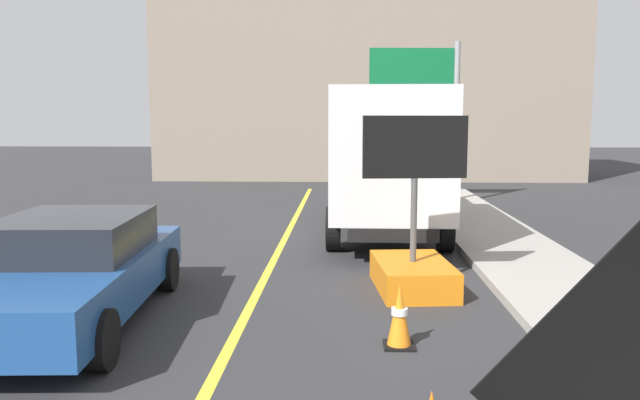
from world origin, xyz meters
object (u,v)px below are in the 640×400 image
Objects in this scene: highway_guide_sign at (431,94)px; pickup_car at (69,270)px; arrow_board_trailer at (413,259)px; traffic_cone_mid_lane at (399,316)px; box_truck at (385,157)px.

pickup_car is at bearing -117.73° from highway_guide_sign.
pickup_car is at bearing -159.49° from arrow_board_trailer.
pickup_car is at bearing 169.97° from traffic_cone_mid_lane.
highway_guide_sign reaches higher than pickup_car.
box_truck is at bearing -107.99° from highway_guide_sign.
traffic_cone_mid_lane is (-0.42, -2.49, -0.11)m from arrow_board_trailer.
arrow_board_trailer reaches higher than traffic_cone_mid_lane.
arrow_board_trailer is 2.53m from traffic_cone_mid_lane.
box_truck is (-0.15, 4.79, 1.29)m from arrow_board_trailer.
highway_guide_sign is (6.22, 11.84, 2.73)m from pickup_car.
pickup_car is (-4.50, -6.53, -1.08)m from box_truck.
box_truck is 1.42× the size of highway_guide_sign.
pickup_car is (-4.65, -1.74, 0.22)m from arrow_board_trailer.
traffic_cone_mid_lane is at bearing -92.07° from box_truck.
highway_guide_sign is (1.72, 5.30, 1.65)m from box_truck.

